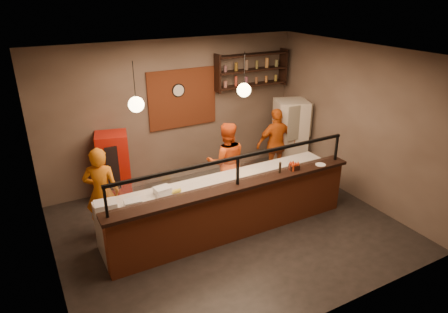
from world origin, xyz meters
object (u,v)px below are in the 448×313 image
red_cooler (114,167)px  wall_clock (178,90)px  cook_left (102,192)px  pizza_dough (252,174)px  cook_right (276,144)px  cook_mid (226,162)px  condiment_caddy (294,167)px  fridge (290,136)px  pepper_mill (280,168)px

red_cooler → wall_clock: bearing=24.4°
cook_left → pizza_dough: bearing=-172.5°
cook_right → red_cooler: (-3.57, 0.74, -0.10)m
cook_mid → condiment_caddy: (0.70, -1.31, 0.26)m
cook_left → red_cooler: (0.52, 1.22, -0.11)m
fridge → condiment_caddy: size_ratio=10.15×
cook_left → pepper_mill: 3.21m
cook_right → red_cooler: bearing=-3.7°
wall_clock → cook_mid: wall_clock is taller
red_cooler → cook_right: bearing=2.0°
cook_right → pizza_dough: bearing=48.5°
cook_left → pepper_mill: (2.96, -1.21, 0.32)m
fridge → condiment_caddy: bearing=-105.4°
cook_left → cook_right: (4.10, 0.48, -0.01)m
cook_left → condiment_caddy: bearing=-177.3°
wall_clock → cook_right: 2.55m
cook_mid → red_cooler: cook_mid is taller
cook_right → pizza_dough: size_ratio=3.20×
cook_mid → cook_right: cook_mid is taller
cook_left → cook_mid: 2.56m
wall_clock → pepper_mill: 3.00m
wall_clock → red_cooler: bearing=-169.2°
cook_mid → cook_right: 1.58m
wall_clock → pizza_dough: 2.62m
wall_clock → red_cooler: wall_clock is taller
cook_mid → wall_clock: bearing=-55.2°
cook_mid → fridge: (2.09, 0.61, 0.02)m
cook_right → pepper_mill: size_ratio=8.18×
cook_mid → condiment_caddy: size_ratio=9.92×
wall_clock → cook_left: (-2.15, -1.53, -1.25)m
red_cooler → cook_left: bearing=-99.6°
fridge → cook_right: bearing=-138.2°
cook_right → pepper_mill: bearing=63.9°
cook_right → fridge: fridge is taller
fridge → red_cooler: size_ratio=1.18×
cook_left → fridge: (4.65, 0.70, 0.03)m
cook_mid → pepper_mill: size_ratio=8.31×
pepper_mill → fridge: bearing=48.4°
red_cooler → condiment_caddy: bearing=-28.0°
cook_mid → pepper_mill: cook_mid is taller
wall_clock → cook_left: 2.92m
cook_left → cook_mid: size_ratio=0.99×
cook_mid → pepper_mill: (0.40, -1.30, 0.31)m
fridge → pepper_mill: fridge is taller
cook_right → fridge: 0.59m
cook_mid → pepper_mill: bearing=125.6°
fridge → pizza_dough: bearing=-123.7°
cook_mid → pizza_dough: size_ratio=3.26×
condiment_caddy → cook_mid: bearing=118.2°
pizza_dough → condiment_caddy: bearing=-37.9°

